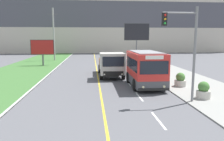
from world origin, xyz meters
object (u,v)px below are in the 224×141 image
Objects in this scene: dump_truck at (111,65)px; planter_round_far at (154,68)px; traffic_light_mast at (186,43)px; utility_pole_far at (54,34)px; billboard_small at (42,48)px; billboard_large at (137,33)px; planter_round_second at (180,80)px; planter_round_third at (165,74)px; planter_round_near at (203,91)px; city_bus at (145,69)px.

dump_truck is 6.36× the size of planter_round_far.
traffic_light_mast is at bearing -97.43° from planter_round_far.
utility_pole_far reaches higher than billboard_small.
dump_truck is 19.49m from billboard_large.
planter_round_second is 1.09× the size of planter_round_third.
dump_truck is 5.74× the size of planter_round_near.
dump_truck is 20.92m from utility_pole_far.
planter_round_near is at bearing -91.86° from billboard_large.
planter_round_second is (-0.06, 3.81, -0.00)m from planter_round_near.
city_bus is 26.04m from utility_pole_far.
city_bus is at bearing -131.29° from planter_round_third.
traffic_light_mast reaches higher than planter_round_near.
planter_round_second is at bearing -92.31° from billboard_large.
billboard_large is 17.53m from billboard_small.
billboard_large is at bearing 86.33° from planter_round_far.
traffic_light_mast is 8.96m from planter_round_third.
billboard_small is at bearing 123.06° from traffic_light_mast.
billboard_small is (-15.87, -7.06, -2.38)m from billboard_large.
planter_round_near is (-0.87, -26.95, -4.44)m from billboard_large.
dump_truck is 10.53m from planter_round_near.
planter_round_near is (14.99, -19.89, -2.06)m from billboard_small.
dump_truck is at bearing -49.25° from billboard_small.
billboard_large is at bearing -2.01° from utility_pole_far.
planter_round_third is (14.36, -19.87, -4.26)m from utility_pole_far.
dump_truck is at bearing -155.19° from planter_round_far.
billboard_large is 16.20m from planter_round_far.
planter_round_far is at bearing 90.61° from planter_round_near.
planter_round_far is at bearing 90.47° from planter_round_second.
planter_round_near reaches higher than planter_round_far.
traffic_light_mast is 5.67× the size of planter_round_third.
planter_round_far is at bearing 82.57° from traffic_light_mast.
billboard_large is 5.72× the size of planter_round_near.
planter_round_third is at bearing -54.14° from utility_pole_far.
city_bus reaches higher than planter_round_second.
utility_pole_far is 1.55× the size of traffic_light_mast.
utility_pole_far reaches higher than planter_round_near.
traffic_light_mast is 5.18× the size of planter_round_second.
planter_round_second is at bearing -10.53° from city_bus.
planter_round_near is at bearing -55.35° from city_bus.
billboard_small is at bearing -156.00° from billboard_large.
utility_pole_far is 8.80× the size of planter_round_third.
dump_truck is at bearing 121.85° from planter_round_near.
planter_round_near is at bearing -89.39° from planter_round_far.
planter_round_near is at bearing -58.15° from dump_truck.
traffic_light_mast is 5.71m from planter_round_second.
traffic_light_mast is 0.90× the size of billboard_large.
planter_round_second is 7.62m from planter_round_far.
utility_pole_far is 1.40× the size of billboard_large.
planter_round_third is (1.53, 8.17, -3.34)m from traffic_light_mast.
city_bus is 4.62× the size of planter_round_second.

